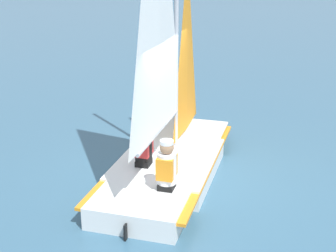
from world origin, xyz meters
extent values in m
plane|color=#38607A|center=(0.00, 0.00, 0.00)|extent=(260.00, 260.00, 0.00)
cube|color=white|center=(0.00, 0.00, 0.18)|extent=(2.17, 2.65, 0.36)
cube|color=white|center=(0.39, -1.60, 0.18)|extent=(1.12, 1.16, 0.36)
cube|color=white|center=(-0.39, 1.60, 0.18)|extent=(1.60, 1.28, 0.36)
cube|color=orange|center=(0.00, 0.00, 0.29)|extent=(2.62, 4.42, 0.05)
cube|color=silver|center=(0.28, -1.13, 0.38)|extent=(1.94, 2.21, 0.04)
cylinder|color=#B7B7BC|center=(-0.13, 0.54, 1.07)|extent=(0.59, 2.12, 0.07)
pyramid|color=orange|center=(0.32, -1.28, 2.17)|extent=(0.39, 1.40, 3.42)
cube|color=black|center=(-0.53, 2.13, 0.13)|extent=(0.05, 0.08, 0.25)
cube|color=black|center=(0.20, 0.51, 0.23)|extent=(0.30, 0.33, 0.45)
cylinder|color=black|center=(0.20, 0.51, 0.71)|extent=(0.36, 0.36, 0.50)
cube|color=red|center=(0.20, 0.51, 0.73)|extent=(0.33, 0.39, 0.35)
sphere|color=tan|center=(0.20, 0.51, 1.05)|extent=(0.22, 0.22, 0.22)
cylinder|color=black|center=(0.20, 0.51, 1.14)|extent=(0.25, 0.25, 0.06)
cube|color=black|center=(-0.59, 1.07, 0.23)|extent=(0.30, 0.33, 0.45)
cylinder|color=white|center=(-0.59, 1.07, 0.71)|extent=(0.36, 0.36, 0.50)
cube|color=orange|center=(-0.59, 1.07, 0.73)|extent=(0.33, 0.39, 0.35)
sphere|color=#A87A56|center=(-0.59, 1.07, 1.05)|extent=(0.22, 0.22, 0.22)
cylinder|color=white|center=(-0.59, 1.07, 1.14)|extent=(0.25, 0.25, 0.06)
camera|label=1|loc=(-3.86, 6.76, 3.76)|focal=50.00mm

